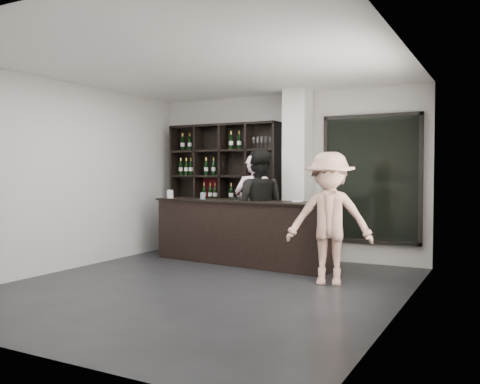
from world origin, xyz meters
The scene contains 12 objects.
floor centered at (0.00, 0.00, -0.01)m, with size 5.00×5.50×0.01m, color black.
wine_shelf centered at (-1.15, 2.57, 1.20)m, with size 2.20×0.35×2.40m, color black, non-canonical shape.
structural_column centered at (0.35, 2.47, 1.45)m, with size 0.40×0.40×2.90m, color silver.
glass_panel centered at (1.55, 2.69, 1.40)m, with size 1.60×0.08×2.10m.
tasting_counter centered at (-0.35, 1.75, 0.53)m, with size 3.19×0.66×1.05m.
taster_pink centered at (-0.15, 1.85, 0.90)m, with size 0.66×0.43×1.81m, color #FFCBDB.
taster_black centered at (-0.10, 1.85, 0.94)m, with size 0.92×0.71×1.89m, color black.
customer centered at (1.41, 0.96, 0.89)m, with size 1.15×0.66×1.78m, color #9A7362.
wine_glass centered at (-0.41, 1.76, 1.15)m, with size 0.08×0.08×0.19m, color white, non-canonical shape.
spit_cup centered at (-1.06, 1.69, 1.11)m, with size 0.09×0.09×0.11m, color silver.
napkin_stack centered at (0.63, 1.77, 1.06)m, with size 0.12×0.12×0.02m, color white.
card_stand centered at (-1.78, 1.75, 1.12)m, with size 0.10×0.05×0.15m, color white.
Camera 1 is at (3.53, -5.60, 1.51)m, focal length 38.00 mm.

